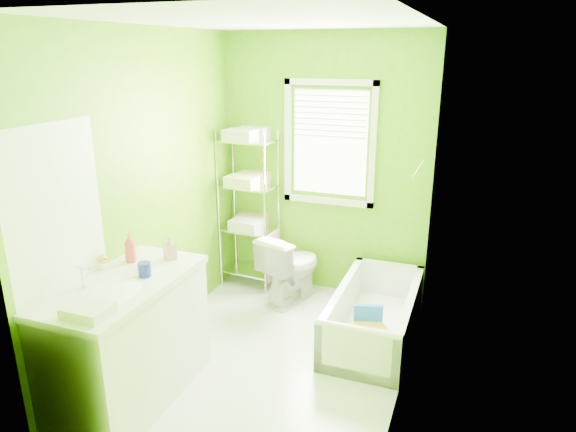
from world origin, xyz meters
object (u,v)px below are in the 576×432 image
at_px(wire_shelf_unit, 250,192).
at_px(toilet, 291,267).
at_px(vanity, 128,338).
at_px(bathtub, 374,322).

bearing_deg(wire_shelf_unit, toilet, -22.38).
distance_m(toilet, vanity, 1.94).
xyz_separation_m(bathtub, toilet, (-0.93, 0.42, 0.21)).
bearing_deg(wire_shelf_unit, vanity, -90.16).
height_order(bathtub, vanity, vanity).
xyz_separation_m(toilet, vanity, (-0.54, -1.86, 0.13)).
relative_size(bathtub, wire_shelf_unit, 0.85).
distance_m(bathtub, vanity, 2.08).
xyz_separation_m(vanity, wire_shelf_unit, (0.01, 2.08, 0.54)).
distance_m(vanity, wire_shelf_unit, 2.14).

